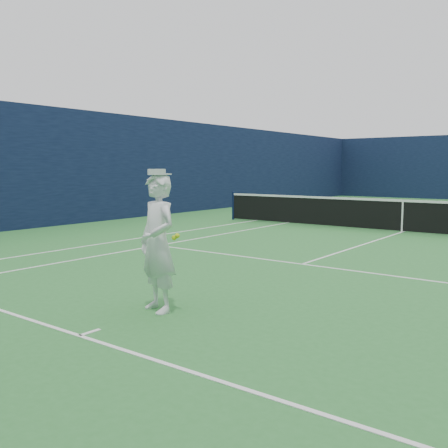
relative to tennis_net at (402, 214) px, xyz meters
The scene contains 5 objects.
ground 0.55m from the tennis_net, ahead, with size 80.00×80.00×0.00m, color #2C7331.
court_markings 0.55m from the tennis_net, ahead, with size 11.03×23.83×0.01m.
windscreen_fence 1.45m from the tennis_net, ahead, with size 20.12×36.12×4.00m.
tennis_net is the anchor object (origin of this frame).
tennis_player 10.58m from the tennis_net, 89.96° to the right, with size 0.78×0.66×1.95m.
Camera 1 is at (4.77, -15.39, 1.96)m, focal length 40.00 mm.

